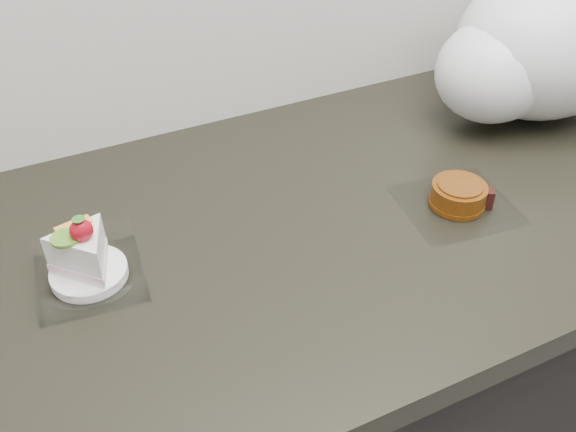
{
  "coord_description": "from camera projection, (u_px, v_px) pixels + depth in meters",
  "views": [
    {
      "loc": [
        -0.45,
        1.07,
        1.47
      ],
      "look_at": [
        -0.16,
        1.66,
        0.94
      ],
      "focal_mm": 40.0,
      "sensor_mm": 36.0,
      "label": 1
    }
  ],
  "objects": [
    {
      "name": "plastic_bag",
      "position": [
        541.0,
        45.0,
        1.06
      ],
      "size": [
        0.43,
        0.34,
        0.32
      ],
      "rotation": [
        0.0,
        0.0,
        0.23
      ],
      "color": "white",
      "rests_on": "counter"
    },
    {
      "name": "cake_tray",
      "position": [
        86.0,
        263.0,
        0.79
      ],
      "size": [
        0.14,
        0.14,
        0.1
      ],
      "rotation": [
        0.0,
        0.0,
        -0.1
      ],
      "color": "white",
      "rests_on": "counter"
    },
    {
      "name": "mooncake_wrap",
      "position": [
        459.0,
        197.0,
        0.92
      ],
      "size": [
        0.17,
        0.17,
        0.04
      ],
      "rotation": [
        0.0,
        0.0,
        0.05
      ],
      "color": "white",
      "rests_on": "counter"
    },
    {
      "name": "counter",
      "position": [
        356.0,
        385.0,
        1.22
      ],
      "size": [
        2.04,
        0.64,
        0.9
      ],
      "color": "black",
      "rests_on": "ground"
    }
  ]
}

